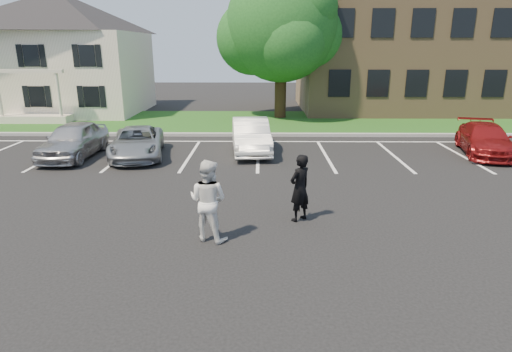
{
  "coord_description": "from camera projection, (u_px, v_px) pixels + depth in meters",
  "views": [
    {
      "loc": [
        0.12,
        -9.13,
        4.34
      ],
      "look_at": [
        0.0,
        1.0,
        1.25
      ],
      "focal_mm": 30.0,
      "sensor_mm": 36.0,
      "label": 1
    }
  ],
  "objects": [
    {
      "name": "house",
      "position": [
        62.0,
        54.0,
        28.13
      ],
      "size": [
        10.3,
        9.22,
        7.6
      ],
      "color": "beige",
      "rests_on": "ground"
    },
    {
      "name": "grass_strip",
      "position": [
        259.0,
        122.0,
        25.29
      ],
      "size": [
        44.0,
        8.0,
        0.08
      ],
      "primitive_type": "cube",
      "color": "#284B1B",
      "rests_on": "ground"
    },
    {
      "name": "car_white_sedan",
      "position": [
        251.0,
        136.0,
        18.07
      ],
      "size": [
        1.87,
        4.37,
        1.4
      ],
      "primitive_type": "imported",
      "rotation": [
        0.0,
        0.0,
        0.09
      ],
      "color": "white",
      "rests_on": "ground"
    },
    {
      "name": "car_silver_west",
      "position": [
        74.0,
        140.0,
        17.19
      ],
      "size": [
        1.74,
        4.21,
        1.43
      ],
      "primitive_type": "imported",
      "rotation": [
        0.0,
        0.0,
        -0.01
      ],
      "color": "#B0B0B5",
      "rests_on": "ground"
    },
    {
      "name": "stall_lines",
      "position": [
        290.0,
        150.0,
        18.54
      ],
      "size": [
        34.0,
        5.36,
        0.01
      ],
      "color": "white",
      "rests_on": "ground"
    },
    {
      "name": "man_white_shirt",
      "position": [
        208.0,
        200.0,
        9.76
      ],
      "size": [
        1.14,
        1.02,
        1.91
      ],
      "primitive_type": "imported",
      "rotation": [
        0.0,
        0.0,
        2.76
      ],
      "color": "white",
      "rests_on": "ground"
    },
    {
      "name": "curb",
      "position": [
        259.0,
        135.0,
        21.45
      ],
      "size": [
        40.0,
        0.3,
        0.15
      ],
      "primitive_type": "cube",
      "color": "gray",
      "rests_on": "ground"
    },
    {
      "name": "ground_plane",
      "position": [
        255.0,
        239.0,
        9.99
      ],
      "size": [
        90.0,
        90.0,
        0.0
      ],
      "primitive_type": "plane",
      "color": "black",
      "rests_on": "ground"
    },
    {
      "name": "office_building",
      "position": [
        461.0,
        49.0,
        29.66
      ],
      "size": [
        22.4,
        10.4,
        8.3
      ],
      "color": "#8E724C",
      "rests_on": "ground"
    },
    {
      "name": "car_silver_minivan",
      "position": [
        137.0,
        143.0,
        17.29
      ],
      "size": [
        2.72,
        4.57,
        1.19
      ],
      "primitive_type": "imported",
      "rotation": [
        0.0,
        0.0,
        0.18
      ],
      "color": "#9EA1A6",
      "rests_on": "ground"
    },
    {
      "name": "tree",
      "position": [
        283.0,
        28.0,
        25.28
      ],
      "size": [
        7.8,
        7.2,
        8.8
      ],
      "color": "black",
      "rests_on": "ground"
    },
    {
      "name": "car_red_compact",
      "position": [
        485.0,
        139.0,
        17.72
      ],
      "size": [
        2.69,
        4.59,
        1.25
      ],
      "primitive_type": "imported",
      "rotation": [
        0.0,
        0.0,
        -0.23
      ],
      "color": "maroon",
      "rests_on": "ground"
    },
    {
      "name": "man_black_suit",
      "position": [
        300.0,
        188.0,
        10.86
      ],
      "size": [
        0.76,
        0.74,
        1.75
      ],
      "primitive_type": "imported",
      "rotation": [
        0.0,
        0.0,
        3.86
      ],
      "color": "black",
      "rests_on": "ground"
    }
  ]
}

